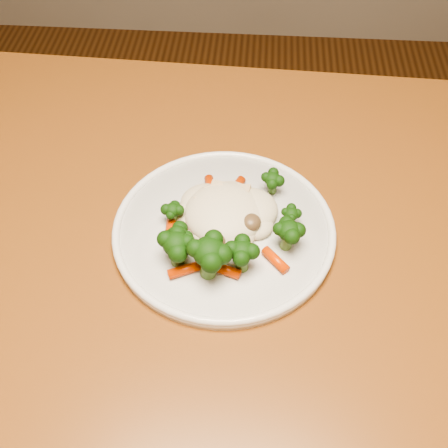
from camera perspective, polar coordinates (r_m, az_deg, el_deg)
name	(u,v)px	position (r m, az deg, el deg)	size (l,w,h in m)	color
dining_table	(170,302)	(0.76, -5.51, -7.92)	(1.28, 0.88, 0.75)	brown
plate	(224,231)	(0.70, 0.00, -0.73)	(0.28, 0.28, 0.01)	white
meal	(222,226)	(0.67, -0.22, -0.18)	(0.18, 0.19, 0.05)	beige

